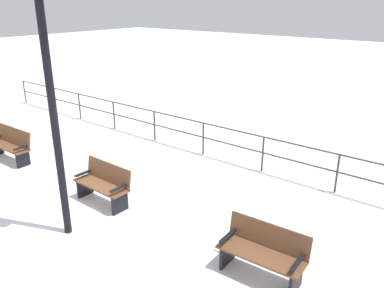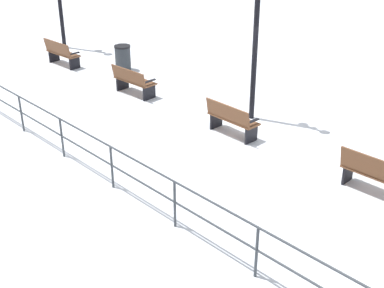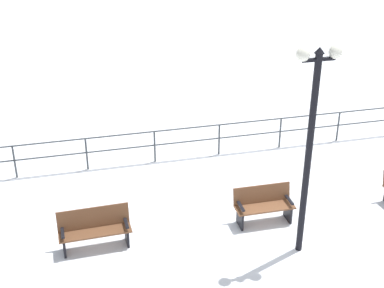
{
  "view_description": "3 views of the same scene",
  "coord_description": "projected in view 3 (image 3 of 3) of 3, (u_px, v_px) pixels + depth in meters",
  "views": [
    {
      "loc": [
        4.84,
        6.33,
        4.26
      ],
      "look_at": [
        -2.53,
        0.48,
        0.75
      ],
      "focal_mm": 36.64,
      "sensor_mm": 36.0,
      "label": 1
    },
    {
      "loc": [
        -9.01,
        -7.97,
        5.71
      ],
      "look_at": [
        -2.13,
        -0.79,
        0.77
      ],
      "focal_mm": 49.34,
      "sensor_mm": 36.0,
      "label": 2
    },
    {
      "loc": [
        9.93,
        -4.24,
        7.23
      ],
      "look_at": [
        -2.73,
        -1.05,
        0.89
      ],
      "focal_mm": 50.07,
      "sensor_mm": 36.0,
      "label": 3
    }
  ],
  "objects": [
    {
      "name": "ground_plane",
      "position": [
        263.0,
        221.0,
        12.76
      ],
      "size": [
        80.0,
        80.0,
        0.0
      ],
      "primitive_type": "plane",
      "color": "white",
      "rests_on": "ground"
    },
    {
      "name": "waterfront_railing",
      "position": [
        219.0,
        134.0,
        15.65
      ],
      "size": [
        0.05,
        19.31,
        0.97
      ],
      "color": "#383D42",
      "rests_on": "ground"
    },
    {
      "name": "bench_third",
      "position": [
        264.0,
        205.0,
        12.57
      ],
      "size": [
        0.54,
        1.4,
        0.88
      ],
      "rotation": [
        0.0,
        0.0,
        -0.01
      ],
      "color": "brown",
      "rests_on": "ground"
    },
    {
      "name": "bench_second",
      "position": [
        95.0,
        228.0,
        11.68
      ],
      "size": [
        0.52,
        1.58,
        0.91
      ],
      "rotation": [
        0.0,
        0.0,
        0.02
      ],
      "color": "brown",
      "rests_on": "ground"
    },
    {
      "name": "lamppost_middle",
      "position": [
        312.0,
        125.0,
        10.48
      ],
      "size": [
        0.26,
        0.92,
        4.57
      ],
      "color": "black",
      "rests_on": "ground"
    }
  ]
}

